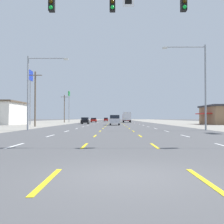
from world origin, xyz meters
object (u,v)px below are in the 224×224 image
object	(u,v)px
box_truck_inner_right_mid	(127,117)
hatchback_far_left_near	(85,121)
sedan_center_turn_far	(115,120)
pole_sign_left_row_1	(30,82)
streetlight_left_row_0	(33,86)
sedan_far_left_midfar	(94,120)
suv_center_turn_nearest	(115,120)
pole_sign_left_row_2	(69,99)
streetlight_right_row_0	(201,80)
hatchback_inner_left_farther	(106,119)

from	to	relation	value
box_truck_inner_right_mid	hatchback_far_left_near	bearing A→B (deg)	-116.33
sedan_center_turn_far	pole_sign_left_row_1	bearing A→B (deg)	-108.10
pole_sign_left_row_1	streetlight_left_row_0	bearing A→B (deg)	-71.95
box_truck_inner_right_mid	sedan_far_left_midfar	world-z (taller)	box_truck_inner_right_mid
suv_center_turn_nearest	pole_sign_left_row_2	size ratio (longest dim) A/B	0.51
pole_sign_left_row_1	streetlight_left_row_0	xyz separation A→B (m)	(6.96, -21.35, -3.27)
streetlight_right_row_0	streetlight_left_row_0	bearing A→B (deg)	180.00
pole_sign_left_row_1	pole_sign_left_row_2	xyz separation A→B (m)	(2.27, 31.54, -1.07)
hatchback_inner_left_farther	streetlight_left_row_0	size ratio (longest dim) A/B	0.46
sedan_center_turn_far	streetlight_left_row_0	world-z (taller)	streetlight_left_row_0
hatchback_inner_left_farther	pole_sign_left_row_1	bearing A→B (deg)	-101.50
hatchback_far_left_near	pole_sign_left_row_2	xyz separation A→B (m)	(-7.19, 20.31, 6.48)
sedan_far_left_midfar	pole_sign_left_row_1	xyz separation A→B (m)	(-9.48, -37.46, 7.57)
suv_center_turn_nearest	sedan_far_left_midfar	size ratio (longest dim) A/B	1.09
box_truck_inner_right_mid	sedan_center_turn_far	distance (m)	17.99
hatchback_far_left_near	pole_sign_left_row_2	size ratio (longest dim) A/B	0.40
streetlight_left_row_0	sedan_far_left_midfar	bearing A→B (deg)	87.55
sedan_far_left_midfar	pole_sign_left_row_2	world-z (taller)	pole_sign_left_row_2
hatchback_inner_left_farther	sedan_center_turn_far	bearing A→B (deg)	-73.08
hatchback_far_left_near	streetlight_left_row_0	distance (m)	32.95
box_truck_inner_right_mid	hatchback_inner_left_farther	world-z (taller)	box_truck_inner_right_mid
suv_center_turn_nearest	streetlight_right_row_0	distance (m)	24.96
pole_sign_left_row_1	streetlight_left_row_0	world-z (taller)	pole_sign_left_row_1
sedan_far_left_midfar	sedan_center_turn_far	size ratio (longest dim) A/B	1.00
hatchback_inner_left_farther	pole_sign_left_row_2	world-z (taller)	pole_sign_left_row_2
hatchback_inner_left_farther	hatchback_far_left_near	bearing A→B (deg)	-93.70
sedan_far_left_midfar	streetlight_left_row_0	size ratio (longest dim) A/B	0.53
pole_sign_left_row_2	sedan_far_left_midfar	bearing A→B (deg)	39.41
hatchback_far_left_near	streetlight_right_row_0	bearing A→B (deg)	-62.88
suv_center_turn_nearest	sedan_center_turn_far	xyz separation A→B (m)	(0.16, 49.46, -0.27)
sedan_far_left_midfar	hatchback_inner_left_farther	xyz separation A→B (m)	(3.32, 25.45, 0.03)
sedan_center_turn_far	pole_sign_left_row_1	world-z (taller)	pole_sign_left_row_1
box_truck_inner_right_mid	streetlight_right_row_0	xyz separation A→B (m)	(5.89, -54.38, 3.92)
hatchback_far_left_near	pole_sign_left_row_2	distance (m)	22.50
streetlight_left_row_0	suv_center_turn_nearest	bearing A→B (deg)	67.26
box_truck_inner_right_mid	sedan_center_turn_far	xyz separation A→B (m)	(-3.71, 17.57, -1.08)
pole_sign_left_row_2	hatchback_far_left_near	bearing A→B (deg)	-70.51
hatchback_far_left_near	sedan_center_turn_far	size ratio (longest dim) A/B	0.87
box_truck_inner_right_mid	pole_sign_left_row_2	distance (m)	18.84
suv_center_turn_nearest	streetlight_right_row_0	size ratio (longest dim) A/B	0.50
sedan_center_turn_far	sedan_far_left_midfar	bearing A→B (deg)	-118.26
hatchback_far_left_near	hatchback_inner_left_farther	xyz separation A→B (m)	(3.34, 51.69, 0.00)
suv_center_turn_nearest	sedan_far_left_midfar	world-z (taller)	suv_center_turn_nearest
box_truck_inner_right_mid	streetlight_left_row_0	xyz separation A→B (m)	(-13.29, -54.38, 3.23)
suv_center_turn_nearest	pole_sign_left_row_1	world-z (taller)	pole_sign_left_row_1
pole_sign_left_row_2	sedan_center_turn_far	bearing A→B (deg)	53.18
suv_center_turn_nearest	box_truck_inner_right_mid	bearing A→B (deg)	83.09
box_truck_inner_right_mid	sedan_far_left_midfar	size ratio (longest dim) A/B	1.60
streetlight_right_row_0	pole_sign_left_row_1	bearing A→B (deg)	140.76
hatchback_far_left_near	suv_center_turn_nearest	bearing A→B (deg)	-55.51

